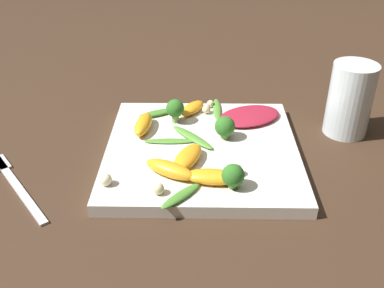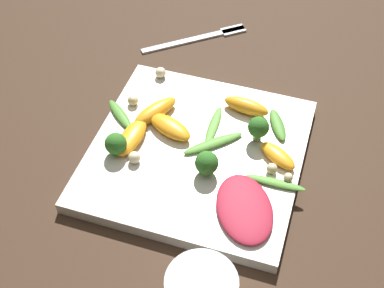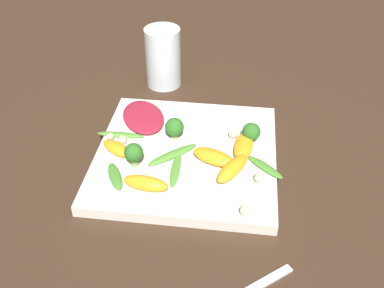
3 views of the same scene
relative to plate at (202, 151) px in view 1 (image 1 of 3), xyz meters
The scene contains 23 objects.
ground_plane 0.01m from the plate, ahead, with size 2.40×2.40×0.00m, color #382619.
plate is the anchor object (origin of this frame).
drinking_glass 0.25m from the plate, 161.78° to the right, with size 0.07×0.07×0.12m.
fork 0.28m from the plate, 14.06° to the left, with size 0.13×0.16×0.01m.
radicchio_leaf_0 0.12m from the plate, 132.33° to the right, with size 0.13×0.11×0.01m.
orange_segment_0 0.09m from the plate, 60.16° to the left, with size 0.08×0.06×0.02m.
orange_segment_1 0.09m from the plate, 98.35° to the left, with size 0.08×0.04×0.02m.
orange_segment_2 0.05m from the plate, 66.18° to the left, with size 0.06×0.08×0.02m.
orange_segment_3 0.11m from the plate, 26.73° to the right, with size 0.03×0.07×0.02m.
orange_segment_4 0.11m from the plate, 81.71° to the right, with size 0.05×0.06×0.02m.
broccoli_floret_0 0.05m from the plate, 145.18° to the right, with size 0.03×0.03×0.04m.
broccoli_floret_1 0.11m from the plate, 111.18° to the left, with size 0.03×0.03×0.03m.
broccoli_floret_2 0.09m from the plate, 59.91° to the right, with size 0.03×0.03×0.04m.
arugula_sprig_0 0.12m from the plate, 102.92° to the right, with size 0.01×0.08×0.01m.
arugula_sprig_1 0.13m from the plate, 77.71° to the left, with size 0.06×0.06×0.01m.
arugula_sprig_2 0.05m from the plate, 11.68° to the right, with size 0.08×0.02×0.00m.
arugula_sprig_3 0.12m from the plate, 51.88° to the right, with size 0.06×0.04×0.01m.
arugula_sprig_4 0.03m from the plate, 52.88° to the right, with size 0.07×0.08×0.01m.
macadamia_nut_0 0.16m from the plate, 37.85° to the left, with size 0.02×0.02×0.02m.
macadamia_nut_1 0.09m from the plate, 122.06° to the left, with size 0.02×0.02×0.02m.
macadamia_nut_2 0.13m from the plate, 96.79° to the right, with size 0.01×0.01×0.01m.
macadamia_nut_3 0.11m from the plate, 94.24° to the right, with size 0.01×0.01×0.01m.
macadamia_nut_4 0.13m from the plate, 64.15° to the left, with size 0.02×0.02×0.02m.
Camera 1 is at (0.01, 0.57, 0.38)m, focal length 42.00 mm.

